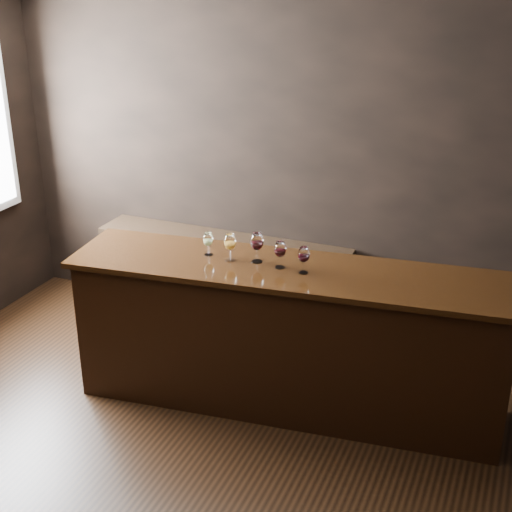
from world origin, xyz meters
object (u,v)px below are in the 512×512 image
at_px(bar_counter, 288,340).
at_px(glass_white, 208,240).
at_px(glass_red_a, 257,242).
at_px(glass_red_b, 280,250).
at_px(back_bar_shelf, 223,281).
at_px(glass_amber, 230,243).
at_px(glass_red_c, 304,255).

height_order(bar_counter, glass_white, glass_white).
bearing_deg(glass_red_a, bar_counter, -4.49).
bearing_deg(glass_red_b, back_bar_shelf, 132.49).
relative_size(back_bar_shelf, glass_red_b, 11.61).
distance_m(glass_amber, glass_red_b, 0.37).
bearing_deg(bar_counter, back_bar_shelf, 128.49).
height_order(back_bar_shelf, glass_red_a, glass_red_a).
distance_m(bar_counter, glass_white, 0.91).
distance_m(back_bar_shelf, glass_amber, 1.39).
xyz_separation_m(glass_white, glass_amber, (0.18, -0.03, 0.02)).
bearing_deg(glass_amber, bar_counter, 4.40).
bearing_deg(back_bar_shelf, bar_counter, -45.17).
relative_size(glass_white, glass_red_c, 0.89).
bearing_deg(glass_white, back_bar_shelf, 109.69).
height_order(bar_counter, glass_red_a, glass_red_a).
distance_m(bar_counter, glass_amber, 0.82).
xyz_separation_m(bar_counter, glass_red_a, (-0.25, 0.02, 0.71)).
height_order(glass_red_a, glass_red_c, glass_red_a).
relative_size(glass_red_a, glass_red_c, 1.14).
bearing_deg(glass_white, glass_red_a, 2.97).
bearing_deg(glass_white, bar_counter, -0.02).
bearing_deg(glass_red_b, bar_counter, 13.54).
bearing_deg(bar_counter, glass_red_c, -23.58).
bearing_deg(glass_red_b, glass_red_c, -6.78).
xyz_separation_m(glass_white, glass_red_a, (0.37, 0.02, 0.03)).
relative_size(back_bar_shelf, glass_white, 13.28).
height_order(glass_red_a, glass_red_b, glass_red_a).
relative_size(glass_amber, glass_red_b, 1.03).
bearing_deg(back_bar_shelf, glass_amber, -62.00).
height_order(glass_amber, glass_red_b, glass_amber).
distance_m(glass_white, glass_amber, 0.19).
bearing_deg(glass_red_c, back_bar_shelf, 137.04).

